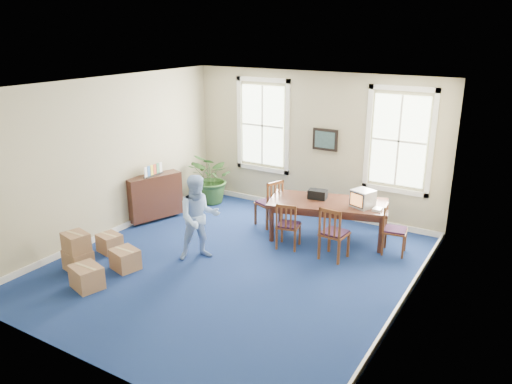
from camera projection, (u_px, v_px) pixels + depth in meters
The scene contains 25 objects.
floor at pixel (234, 266), 9.00m from camera, with size 6.50×6.50×0.00m, color navy.
ceiling at pixel (231, 86), 7.98m from camera, with size 6.50×6.50×0.00m, color white.
wall_back at pixel (313, 144), 11.13m from camera, with size 6.50×6.50×0.00m, color tan.
wall_front at pixel (80, 251), 5.85m from camera, with size 6.50×6.50×0.00m, color tan.
wall_left at pixel (108, 158), 9.96m from camera, with size 6.50×6.50×0.00m, color tan.
wall_right at pixel (410, 214), 7.02m from camera, with size 6.50×6.50×0.00m, color tan.
baseboard_back at pixel (310, 209), 11.59m from camera, with size 6.00×0.04×0.12m, color white.
baseboard_left at pixel (116, 230), 10.43m from camera, with size 0.04×6.50×0.12m, color white.
baseboard_right at pixel (398, 308), 7.52m from camera, with size 0.04×6.50×0.12m, color white.
window_left at pixel (263, 125), 11.66m from camera, with size 1.40×0.12×2.20m, color white, non-canonical shape.
window_right at pixel (399, 141), 10.09m from camera, with size 1.40×0.12×2.20m, color white, non-canonical shape.
wall_picture at pixel (325, 140), 10.90m from camera, with size 0.58×0.06×0.48m, color black, non-canonical shape.
conference_table at pixel (328, 220), 10.05m from camera, with size 2.32×1.05×0.79m, color #442217, non-canonical shape.
crt_tv at pixel (363, 198), 9.58m from camera, with size 0.37×0.41×0.34m, color #B7B7BC, non-canonical shape.
game_console at pixel (377, 209), 9.43m from camera, with size 0.16×0.19×0.05m, color white.
equipment_bag at pixel (318, 194), 10.07m from camera, with size 0.37×0.24×0.18m, color black.
chair_near_left at pixel (289, 225), 9.62m from camera, with size 0.42×0.42×0.94m, color brown, non-canonical shape.
chair_near_right at pixel (335, 233), 9.14m from camera, with size 0.46×0.46×1.02m, color brown, non-canonical shape.
chair_end_left at pixel (269, 202), 10.68m from camera, with size 0.47×0.47×1.04m, color brown, non-canonical shape.
chair_end_right at pixel (395, 230), 9.35m from camera, with size 0.43×0.43×0.95m, color brown, non-canonical shape.
man at pixel (199, 218), 9.07m from camera, with size 0.78×0.60×1.60m, color #92B4EC.
credenza at pixel (155, 199), 11.00m from camera, with size 0.35×1.23×0.96m, color #442217.
brochure_rack at pixel (153, 173), 10.79m from camera, with size 0.10×0.58×0.26m, color #99999E, non-canonical shape.
potted_plant at pixel (213, 178), 12.00m from camera, with size 1.12×0.98×1.25m, color #2C5321.
cardboard_boxes at pixel (88, 251), 8.73m from camera, with size 1.28×1.28×0.73m, color #9E714D, non-canonical shape.
Camera 1 is at (4.53, -6.74, 4.11)m, focal length 35.00 mm.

